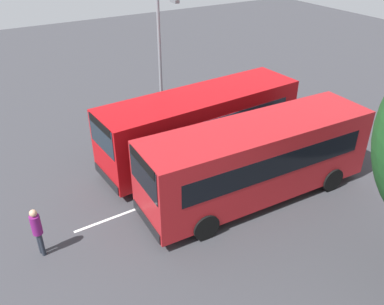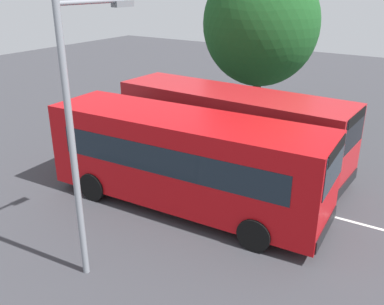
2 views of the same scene
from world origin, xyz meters
TOP-DOWN VIEW (x-y plane):
  - ground_plane at (0.00, 0.00)m, footprint 64.59×64.59m
  - bus_far_left at (-0.11, -1.85)m, footprint 9.26×2.96m
  - bus_center_left at (-0.37, 1.70)m, footprint 9.21×2.79m
  - street_lamp at (-0.33, -5.84)m, footprint 0.30×2.21m
  - depot_tree at (-2.26, 7.98)m, footprint 5.81×5.23m
  - lane_stripe_outer_left at (0.00, 0.00)m, footprint 12.68×0.53m

SIDE VIEW (x-z plane):
  - ground_plane at x=0.00m, z-range 0.00..0.00m
  - lane_stripe_outer_left at x=0.00m, z-range 0.00..0.01m
  - bus_far_left at x=-0.11m, z-range 0.16..3.24m
  - bus_center_left at x=-0.37m, z-range 0.16..3.24m
  - street_lamp at x=-0.33m, z-range 0.53..7.15m
  - depot_tree at x=-2.26m, z-range 0.92..8.88m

